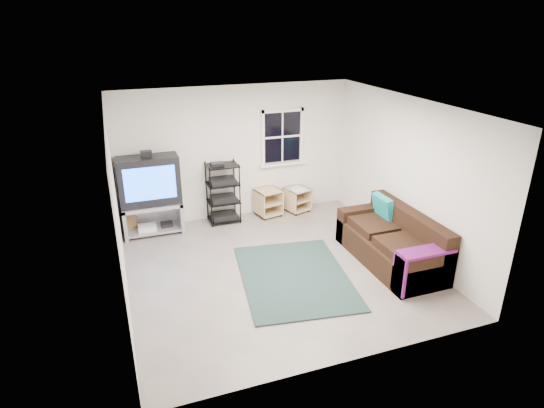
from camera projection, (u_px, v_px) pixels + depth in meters
name	position (u px, v px, depth m)	size (l,w,h in m)	color
room	(282.00, 140.00, 9.04)	(4.60, 4.62, 4.60)	gray
tv_unit	(150.00, 189.00, 8.21)	(1.08, 0.54, 1.58)	#9E9EA6
av_rack	(223.00, 197.00, 8.81)	(0.60, 0.44, 1.21)	black
side_table_left	(267.00, 201.00, 9.21)	(0.55, 0.55, 0.55)	tan
side_table_right	(296.00, 198.00, 9.40)	(0.55, 0.55, 0.51)	tan
sofa	(393.00, 243.00, 7.40)	(0.91, 2.06, 0.94)	black
shag_rug	(294.00, 276.00, 7.06)	(1.61, 2.21, 0.03)	black
paper_bag	(128.00, 223.00, 8.47)	(0.27, 0.17, 0.39)	olive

